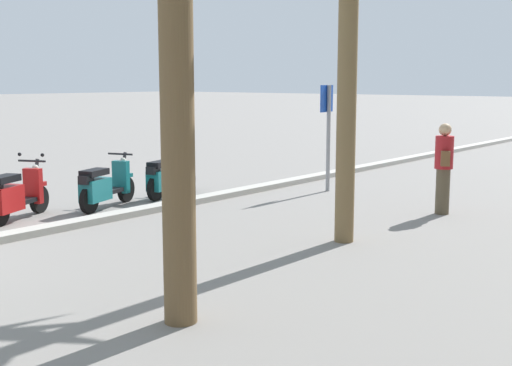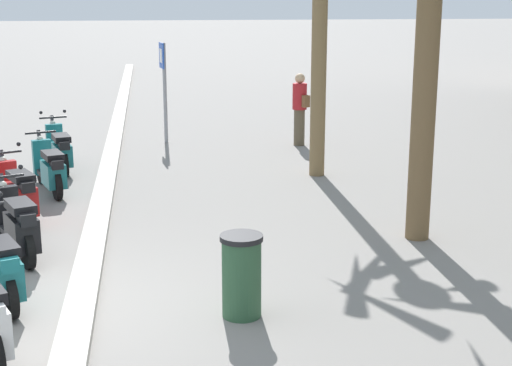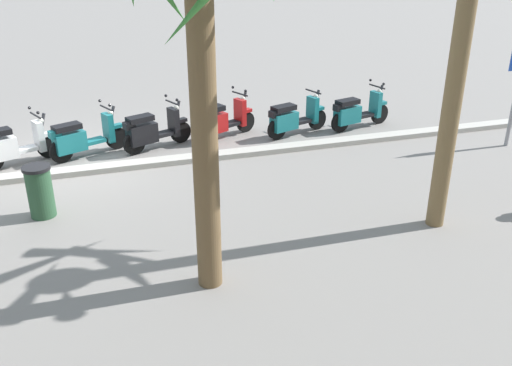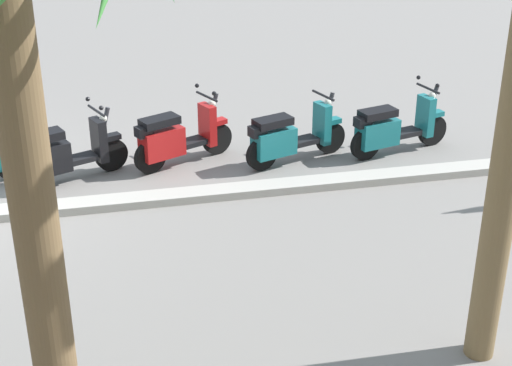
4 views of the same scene
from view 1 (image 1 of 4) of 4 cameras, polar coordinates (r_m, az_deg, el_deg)
name	(u,v)px [view 1 (image 1 of 4)]	position (r m, az deg, el deg)	size (l,w,h in m)	color
scooter_teal_mid_centre	(169,177)	(14.63, -7.44, 0.55)	(1.83, 0.76, 1.17)	black
scooter_teal_last_in_row	(104,186)	(13.51, -12.79, -0.28)	(1.77, 0.83, 1.04)	black
scooter_red_gap_after_mid	(15,196)	(12.78, -19.81, -1.01)	(1.65, 0.91, 1.17)	black
crossing_sign	(328,125)	(15.27, 6.11, 4.91)	(0.60, 0.15, 2.40)	#939399
pedestrian_by_palm_tree	(444,166)	(13.07, 15.65, 1.39)	(0.45, 0.38, 1.72)	brown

